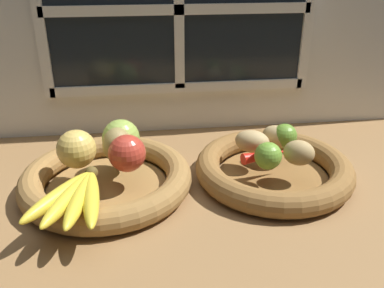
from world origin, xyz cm
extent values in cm
cube|color=olive|center=(0.00, 0.00, -1.50)|extent=(140.00, 90.00, 3.00)
cube|color=silver|center=(0.00, 30.00, 27.50)|extent=(140.00, 3.00, 55.00)
cube|color=black|center=(0.00, 28.10, 31.00)|extent=(64.00, 0.80, 38.00)
cube|color=white|center=(0.00, 27.50, 31.00)|extent=(2.40, 1.20, 38.00)
cube|color=white|center=(0.00, 27.50, 31.00)|extent=(64.00, 1.20, 2.40)
cube|color=white|center=(-32.00, 27.50, 31.00)|extent=(2.40, 1.20, 40.40)
cube|color=white|center=(32.00, 27.50, 31.00)|extent=(2.40, 1.20, 40.40)
cube|color=white|center=(0.00, 27.50, 12.00)|extent=(64.00, 1.20, 2.40)
cylinder|color=olive|center=(-17.49, 0.09, 0.50)|extent=(23.74, 23.74, 1.00)
torus|color=olive|center=(-17.49, 0.09, 2.52)|extent=(34.00, 34.00, 5.05)
cylinder|color=brown|center=(16.82, 0.09, 0.50)|extent=(22.64, 22.64, 1.00)
torus|color=brown|center=(16.82, 0.09, 2.52)|extent=(32.66, 32.66, 5.05)
sphere|color=#DBB756|center=(-22.75, 1.05, 8.85)|extent=(7.60, 7.60, 7.60)
sphere|color=#99B74C|center=(-14.37, 5.08, 8.89)|extent=(7.69, 7.69, 7.69)
sphere|color=#B73828|center=(-13.03, -1.60, 8.66)|extent=(7.22, 7.22, 7.22)
ellipsoid|color=olive|center=(-14.94, 2.19, 8.67)|extent=(6.71, 7.09, 7.24)
ellipsoid|color=yellow|center=(-24.32, -11.56, 6.39)|extent=(11.59, 16.07, 2.69)
ellipsoid|color=yellow|center=(-22.62, -12.40, 6.39)|extent=(8.44, 17.22, 2.69)
ellipsoid|color=yellow|center=(-20.78, -12.85, 6.39)|extent=(4.90, 17.54, 2.69)
ellipsoid|color=yellow|center=(-18.88, -12.89, 6.39)|extent=(4.25, 17.51, 2.69)
sphere|color=brown|center=(-19.66, -4.25, 6.39)|extent=(2.42, 2.42, 2.42)
ellipsoid|color=tan|center=(19.07, 5.02, 7.36)|extent=(8.54, 8.55, 4.62)
ellipsoid|color=tan|center=(20.41, -3.50, 7.59)|extent=(7.59, 6.95, 5.08)
ellipsoid|color=tan|center=(12.78, 3.23, 7.38)|extent=(8.90, 8.10, 4.66)
sphere|color=#6B9E33|center=(13.92, -4.26, 7.74)|extent=(5.37, 5.37, 5.37)
sphere|color=olive|center=(20.20, 4.44, 7.69)|extent=(5.29, 5.29, 5.29)
cone|color=red|center=(15.08, -0.90, 6.24)|extent=(11.71, 5.23, 2.38)
camera|label=1|loc=(-9.38, -71.81, 43.72)|focal=38.14mm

